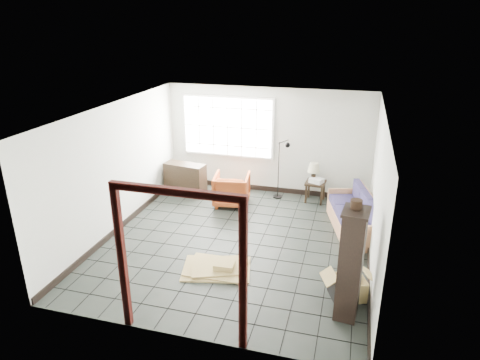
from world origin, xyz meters
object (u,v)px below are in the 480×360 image
(futon_sofa, at_px, (356,217))
(side_table, at_px, (315,185))
(armchair, at_px, (232,188))
(tall_shelf, at_px, (351,264))

(futon_sofa, distance_m, side_table, 1.60)
(armchair, xyz_separation_m, tall_shelf, (2.76, -3.38, 0.46))
(side_table, height_order, tall_shelf, tall_shelf)
(armchair, bearing_deg, side_table, -168.13)
(armchair, height_order, tall_shelf, tall_shelf)
(side_table, bearing_deg, futon_sofa, -53.15)
(armchair, distance_m, side_table, 1.98)
(armchair, bearing_deg, futon_sofa, 159.79)
(futon_sofa, distance_m, armchair, 2.88)
(tall_shelf, bearing_deg, armchair, 135.45)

